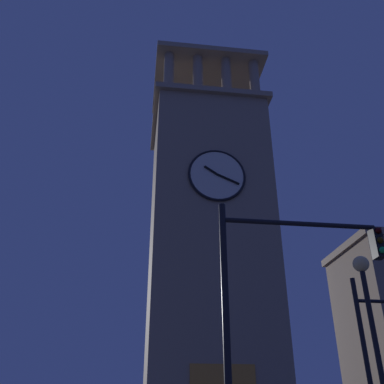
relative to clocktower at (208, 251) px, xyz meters
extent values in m
cube|color=gray|center=(0.00, -0.02, -0.66)|extent=(7.24, 7.08, 20.74)
cube|color=gray|center=(0.00, -0.02, 9.91)|extent=(7.84, 7.68, 0.40)
cylinder|color=gray|center=(-3.02, 2.92, 11.75)|extent=(0.70, 0.70, 3.28)
cylinder|color=gray|center=(-1.01, 2.92, 11.75)|extent=(0.70, 0.70, 3.28)
cylinder|color=gray|center=(1.01, 2.92, 11.75)|extent=(0.70, 0.70, 3.28)
cylinder|color=gray|center=(3.02, 2.92, 11.75)|extent=(0.70, 0.70, 3.28)
cylinder|color=gray|center=(-3.02, -2.96, 11.75)|extent=(0.70, 0.70, 3.28)
cylinder|color=gray|center=(-1.01, -2.96, 11.75)|extent=(0.70, 0.70, 3.28)
cylinder|color=gray|center=(1.01, -2.96, 11.75)|extent=(0.70, 0.70, 3.28)
cylinder|color=gray|center=(3.02, -2.96, 11.75)|extent=(0.70, 0.70, 3.28)
cube|color=gray|center=(0.00, -0.02, 13.59)|extent=(7.84, 7.68, 0.40)
cylinder|color=black|center=(0.00, -0.02, 15.23)|extent=(0.12, 0.12, 2.88)
cylinder|color=silver|center=(0.00, 3.58, 3.49)|extent=(3.33, 0.12, 3.33)
torus|color=black|center=(0.00, 3.60, 3.49)|extent=(3.49, 0.16, 3.49)
cube|color=black|center=(0.38, 3.68, 3.74)|extent=(0.83, 0.06, 0.61)
cube|color=black|center=(-0.65, 3.68, 3.21)|extent=(1.35, 0.06, 0.67)
cylinder|color=black|center=(-2.97, 11.97, -8.06)|extent=(0.16, 0.16, 5.93)
cylinder|color=black|center=(2.40, 16.39, -7.89)|extent=(0.16, 0.16, 6.29)
cylinder|color=black|center=(0.49, 16.39, -5.14)|extent=(3.82, 0.12, 0.12)
cube|color=black|center=(-1.42, 16.39, -5.56)|extent=(0.22, 0.30, 0.75)
sphere|color=#360505|center=(-1.42, 16.57, -5.29)|extent=(0.16, 0.16, 0.16)
sphere|color=#392705|center=(-1.42, 16.57, -5.54)|extent=(0.16, 0.16, 0.16)
sphere|color=#18C154|center=(-1.42, 16.57, -5.79)|extent=(0.16, 0.16, 0.16)
cylinder|color=black|center=(-1.76, 14.86, -8.41)|extent=(0.14, 0.14, 5.24)
sphere|color=#F9DB8C|center=(-1.76, 14.86, -5.57)|extent=(0.44, 0.44, 0.44)
camera|label=1|loc=(4.33, 25.75, -9.34)|focal=40.74mm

